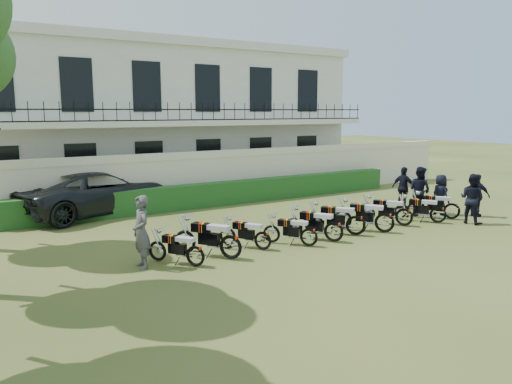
{
  "coord_description": "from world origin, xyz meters",
  "views": [
    {
      "loc": [
        -9.44,
        -11.61,
        4.04
      ],
      "look_at": [
        -0.6,
        2.38,
        1.35
      ],
      "focal_mm": 35.0,
      "sensor_mm": 36.0,
      "label": 1
    }
  ],
  "objects_px": {
    "motorcycle_5": "(356,221)",
    "motorcycle_8": "(438,211)",
    "suv": "(96,192)",
    "officer_4": "(419,190)",
    "motorcycle_4": "(334,227)",
    "officer_3": "(440,195)",
    "motorcycle_9": "(452,207)",
    "officer_1": "(472,199)",
    "motorcycle_7": "(404,213)",
    "motorcycle_0": "(195,251)",
    "motorcycle_1": "(231,241)",
    "motorcycle_3": "(309,233)",
    "motorcycle_2": "(263,236)",
    "inspector": "(141,232)",
    "motorcycle_6": "(385,218)",
    "officer_5": "(404,188)",
    "officer_2": "(477,196)"
  },
  "relations": [
    {
      "from": "motorcycle_6",
      "to": "inspector",
      "type": "bearing_deg",
      "value": 138.55
    },
    {
      "from": "motorcycle_7",
      "to": "officer_4",
      "type": "relative_size",
      "value": 0.92
    },
    {
      "from": "motorcycle_9",
      "to": "officer_4",
      "type": "height_order",
      "value": "officer_4"
    },
    {
      "from": "motorcycle_4",
      "to": "officer_2",
      "type": "height_order",
      "value": "officer_2"
    },
    {
      "from": "motorcycle_0",
      "to": "inspector",
      "type": "bearing_deg",
      "value": 114.82
    },
    {
      "from": "officer_4",
      "to": "officer_5",
      "type": "relative_size",
      "value": 1.08
    },
    {
      "from": "motorcycle_1",
      "to": "inspector",
      "type": "height_order",
      "value": "inspector"
    },
    {
      "from": "motorcycle_3",
      "to": "motorcycle_7",
      "type": "bearing_deg",
      "value": -32.57
    },
    {
      "from": "motorcycle_8",
      "to": "officer_2",
      "type": "distance_m",
      "value": 2.26
    },
    {
      "from": "motorcycle_3",
      "to": "motorcycle_8",
      "type": "xyz_separation_m",
      "value": [
        5.94,
        -0.0,
        0.03
      ]
    },
    {
      "from": "inspector",
      "to": "officer_3",
      "type": "distance_m",
      "value": 12.24
    },
    {
      "from": "motorcycle_3",
      "to": "motorcycle_4",
      "type": "bearing_deg",
      "value": -37.22
    },
    {
      "from": "motorcycle_8",
      "to": "motorcycle_9",
      "type": "height_order",
      "value": "motorcycle_9"
    },
    {
      "from": "officer_3",
      "to": "officer_1",
      "type": "bearing_deg",
      "value": 175.02
    },
    {
      "from": "motorcycle_7",
      "to": "motorcycle_1",
      "type": "bearing_deg",
      "value": 151.28
    },
    {
      "from": "motorcycle_2",
      "to": "inspector",
      "type": "xyz_separation_m",
      "value": [
        -3.53,
        0.34,
        0.52
      ]
    },
    {
      "from": "motorcycle_3",
      "to": "inspector",
      "type": "xyz_separation_m",
      "value": [
        -4.91,
        0.75,
        0.52
      ]
    },
    {
      "from": "motorcycle_3",
      "to": "inspector",
      "type": "relative_size",
      "value": 0.76
    },
    {
      "from": "motorcycle_4",
      "to": "motorcycle_8",
      "type": "height_order",
      "value": "motorcycle_4"
    },
    {
      "from": "motorcycle_8",
      "to": "inspector",
      "type": "height_order",
      "value": "inspector"
    },
    {
      "from": "motorcycle_1",
      "to": "officer_3",
      "type": "bearing_deg",
      "value": -29.25
    },
    {
      "from": "officer_1",
      "to": "officer_5",
      "type": "relative_size",
      "value": 1.04
    },
    {
      "from": "suv",
      "to": "officer_5",
      "type": "xyz_separation_m",
      "value": [
        11.12,
        -5.75,
        0.01
      ]
    },
    {
      "from": "motorcycle_0",
      "to": "motorcycle_9",
      "type": "bearing_deg",
      "value": -33.26
    },
    {
      "from": "motorcycle_4",
      "to": "motorcycle_7",
      "type": "xyz_separation_m",
      "value": [
        3.56,
        0.34,
        -0.0
      ]
    },
    {
      "from": "motorcycle_5",
      "to": "motorcycle_8",
      "type": "relative_size",
      "value": 1.03
    },
    {
      "from": "suv",
      "to": "officer_4",
      "type": "bearing_deg",
      "value": -140.52
    },
    {
      "from": "motorcycle_5",
      "to": "officer_4",
      "type": "xyz_separation_m",
      "value": [
        4.59,
        1.28,
        0.43
      ]
    },
    {
      "from": "motorcycle_5",
      "to": "motorcycle_6",
      "type": "xyz_separation_m",
      "value": [
        1.08,
        -0.24,
        0.01
      ]
    },
    {
      "from": "motorcycle_4",
      "to": "motorcycle_9",
      "type": "distance_m",
      "value": 5.93
    },
    {
      "from": "motorcycle_1",
      "to": "motorcycle_2",
      "type": "bearing_deg",
      "value": -20.25
    },
    {
      "from": "motorcycle_5",
      "to": "officer_1",
      "type": "bearing_deg",
      "value": -50.82
    },
    {
      "from": "motorcycle_5",
      "to": "inspector",
      "type": "bearing_deg",
      "value": 135.02
    },
    {
      "from": "motorcycle_7",
      "to": "officer_2",
      "type": "relative_size",
      "value": 1.05
    },
    {
      "from": "officer_5",
      "to": "motorcycle_8",
      "type": "bearing_deg",
      "value": 143.88
    },
    {
      "from": "officer_2",
      "to": "motorcycle_9",
      "type": "bearing_deg",
      "value": 72.08
    },
    {
      "from": "motorcycle_2",
      "to": "inspector",
      "type": "height_order",
      "value": "inspector"
    },
    {
      "from": "motorcycle_8",
      "to": "officer_3",
      "type": "relative_size",
      "value": 0.99
    },
    {
      "from": "motorcycle_3",
      "to": "officer_1",
      "type": "height_order",
      "value": "officer_1"
    },
    {
      "from": "motorcycle_9",
      "to": "officer_1",
      "type": "bearing_deg",
      "value": -124.0
    },
    {
      "from": "motorcycle_7",
      "to": "officer_5",
      "type": "xyz_separation_m",
      "value": [
        2.52,
        2.28,
        0.38
      ]
    },
    {
      "from": "motorcycle_4",
      "to": "officer_3",
      "type": "xyz_separation_m",
      "value": [
        6.35,
        1.01,
        0.3
      ]
    },
    {
      "from": "motorcycle_0",
      "to": "motorcycle_4",
      "type": "height_order",
      "value": "motorcycle_4"
    },
    {
      "from": "motorcycle_7",
      "to": "motorcycle_6",
      "type": "bearing_deg",
      "value": 163.57
    },
    {
      "from": "motorcycle_0",
      "to": "motorcycle_7",
      "type": "relative_size",
      "value": 0.86
    },
    {
      "from": "motorcycle_9",
      "to": "officer_1",
      "type": "relative_size",
      "value": 0.86
    },
    {
      "from": "officer_5",
      "to": "officer_4",
      "type": "bearing_deg",
      "value": 149.45
    },
    {
      "from": "officer_2",
      "to": "officer_5",
      "type": "height_order",
      "value": "officer_5"
    },
    {
      "from": "motorcycle_2",
      "to": "officer_3",
      "type": "relative_size",
      "value": 0.95
    },
    {
      "from": "motorcycle_1",
      "to": "motorcycle_9",
      "type": "bearing_deg",
      "value": -34.24
    }
  ]
}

